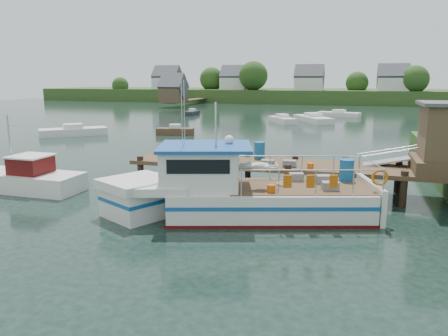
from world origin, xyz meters
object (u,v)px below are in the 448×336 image
(moored_far, at_px, (339,114))
(moored_a, at_px, (73,131))
(moored_rowboat, at_px, (175,131))
(moored_b, at_px, (282,120))
(work_boat, at_px, (19,178))
(moored_e, at_px, (192,113))
(moored_d, at_px, (313,119))
(dock, at_px, (392,151))
(lobster_boat, at_px, (235,192))

(moored_far, relative_size, moored_a, 1.03)
(moored_rowboat, relative_size, moored_b, 0.73)
(work_boat, xyz_separation_m, moored_b, (7.32, 36.65, -0.18))
(moored_a, bearing_deg, moored_far, 29.28)
(moored_a, distance_m, moored_e, 25.60)
(moored_a, relative_size, moored_d, 0.83)
(moored_far, bearing_deg, dock, -85.20)
(moored_rowboat, distance_m, moored_d, 20.18)
(moored_a, bearing_deg, moored_e, 62.40)
(moored_rowboat, bearing_deg, moored_a, -142.46)
(moored_a, height_order, moored_e, moored_a)
(moored_rowboat, xyz_separation_m, moored_b, (8.22, 14.55, 0.02))
(moored_rowboat, distance_m, moored_b, 16.71)
(dock, xyz_separation_m, moored_e, (-25.03, 40.72, -1.88))
(moored_rowboat, bearing_deg, moored_far, 78.40)
(moored_b, bearing_deg, dock, -50.16)
(moored_far, relative_size, moored_b, 1.20)
(lobster_boat, xyz_separation_m, moored_far, (2.30, 49.10, -0.61))
(moored_d, bearing_deg, moored_a, -137.76)
(work_boat, distance_m, moored_e, 44.85)
(dock, height_order, moored_a, dock)
(moored_a, relative_size, moored_e, 1.69)
(dock, height_order, work_boat, dock)
(dock, relative_size, moored_rowboat, 4.36)
(dock, xyz_separation_m, moored_b, (-10.27, 33.13, -1.83))
(lobster_boat, relative_size, moored_a, 1.85)
(work_boat, xyz_separation_m, moored_far, (13.74, 48.06, -0.22))
(moored_rowboat, xyz_separation_m, moored_e, (-6.54, 22.13, -0.02))
(dock, xyz_separation_m, work_boat, (-17.59, -3.52, -1.65))
(lobster_boat, xyz_separation_m, work_boat, (-11.45, 1.04, -0.40))
(lobster_boat, xyz_separation_m, moored_d, (-0.52, 39.48, -0.54))
(dock, distance_m, moored_rowboat, 26.28)
(dock, xyz_separation_m, moored_far, (-3.84, 44.54, -1.87))
(moored_e, bearing_deg, moored_b, -38.47)
(moored_rowboat, distance_m, moored_e, 23.08)
(dock, xyz_separation_m, lobster_boat, (-6.14, -4.55, -1.25))
(dock, height_order, lobster_boat, lobster_boat)
(moored_rowboat, distance_m, moored_a, 9.84)
(moored_b, bearing_deg, lobster_boat, -61.12)
(dock, bearing_deg, moored_b, 107.22)
(moored_d, bearing_deg, moored_e, 161.76)
(dock, height_order, moored_d, dock)
(moored_rowboat, height_order, moored_a, moored_a)
(moored_rowboat, xyz_separation_m, moored_a, (-9.26, -3.32, 0.03))
(moored_rowboat, height_order, moored_b, moored_b)
(moored_a, xyz_separation_m, moored_e, (2.73, 25.45, -0.06))
(work_boat, distance_m, moored_d, 39.97)
(moored_a, xyz_separation_m, moored_b, (17.48, 17.87, -0.01))
(moored_far, distance_m, moored_e, 21.53)
(moored_rowboat, bearing_deg, dock, -27.32)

